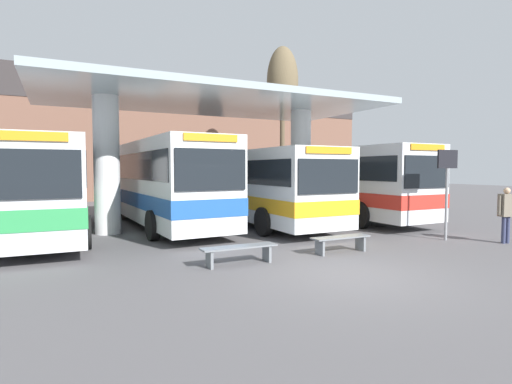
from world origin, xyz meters
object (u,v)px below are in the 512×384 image
info_sign_platform (447,176)px  waiting_bench_far_platform (341,240)px  transit_bus_far_right_bay (333,180)px  transit_bus_right_bay (254,183)px  poplar_tree_behind_left (283,84)px  transit_bus_center_bay (160,180)px  pedestrian_waiting (506,209)px  transit_bus_left_bay (44,184)px  waiting_bench_mid_platform (239,250)px

info_sign_platform → waiting_bench_far_platform: bearing=-179.6°
waiting_bench_far_platform → info_sign_platform: info_sign_platform is taller
transit_bus_far_right_bay → info_sign_platform: size_ratio=3.71×
transit_bus_right_bay → poplar_tree_behind_left: (6.08, 7.98, 6.34)m
transit_bus_far_right_bay → transit_bus_right_bay: bearing=-0.5°
transit_bus_center_bay → info_sign_platform: size_ratio=3.77×
poplar_tree_behind_left → waiting_bench_far_platform: bearing=-114.5°
transit_bus_center_bay → waiting_bench_far_platform: size_ratio=6.30×
transit_bus_center_bay → pedestrian_waiting: size_ratio=6.35×
transit_bus_left_bay → pedestrian_waiting: size_ratio=5.77×
transit_bus_left_bay → transit_bus_center_bay: size_ratio=0.91×
waiting_bench_mid_platform → pedestrian_waiting: bearing=-7.9°
transit_bus_far_right_bay → waiting_bench_mid_platform: transit_bus_far_right_bay is taller
transit_bus_left_bay → info_sign_platform: transit_bus_left_bay is taller
transit_bus_left_bay → transit_bus_right_bay: size_ratio=0.94×
transit_bus_left_bay → waiting_bench_far_platform: bearing=139.6°
waiting_bench_mid_platform → poplar_tree_behind_left: (9.80, 14.71, 7.71)m
transit_bus_left_bay → poplar_tree_behind_left: bearing=-148.9°
transit_bus_center_bay → waiting_bench_mid_platform: (0.13, -7.75, -1.54)m
pedestrian_waiting → poplar_tree_behind_left: poplar_tree_behind_left is taller
transit_bus_far_right_bay → poplar_tree_behind_left: 10.33m
transit_bus_left_bay → pedestrian_waiting: (13.02, -8.03, -0.73)m
info_sign_platform → poplar_tree_behind_left: bearing=80.9°
waiting_bench_mid_platform → waiting_bench_far_platform: same height
transit_bus_right_bay → info_sign_platform: bearing=119.2°
waiting_bench_mid_platform → pedestrian_waiting: size_ratio=1.09×
transit_bus_right_bay → pedestrian_waiting: size_ratio=6.11×
transit_bus_right_bay → pedestrian_waiting: 9.35m
transit_bus_right_bay → waiting_bench_far_platform: transit_bus_right_bay is taller
pedestrian_waiting → waiting_bench_mid_platform: bearing=-177.9°
pedestrian_waiting → transit_bus_far_right_bay: bearing=105.2°
transit_bus_far_right_bay → pedestrian_waiting: (0.72, -7.89, -0.75)m
waiting_bench_far_platform → transit_bus_right_bay: bearing=84.8°
transit_bus_center_bay → info_sign_platform: transit_bus_center_bay is taller
poplar_tree_behind_left → waiting_bench_mid_platform: bearing=-123.7°
waiting_bench_mid_platform → waiting_bench_far_platform: 3.11m
waiting_bench_far_platform → pedestrian_waiting: (5.54, -1.20, 0.73)m
poplar_tree_behind_left → transit_bus_right_bay: bearing=-127.3°
transit_bus_left_bay → waiting_bench_mid_platform: transit_bus_left_bay is taller
info_sign_platform → pedestrian_waiting: (1.19, -1.23, -1.04)m
waiting_bench_far_platform → info_sign_platform: bearing=0.4°
transit_bus_far_right_bay → transit_bus_left_bay: bearing=-0.7°
waiting_bench_mid_platform → poplar_tree_behind_left: poplar_tree_behind_left is taller
transit_bus_center_bay → info_sign_platform: bearing=132.1°
transit_bus_right_bay → waiting_bench_far_platform: 6.90m
transit_bus_far_right_bay → waiting_bench_far_platform: (-4.82, -6.69, -1.48)m
transit_bus_center_bay → waiting_bench_far_platform: 8.54m
transit_bus_left_bay → transit_bus_right_bay: bearing=-178.7°
poplar_tree_behind_left → transit_bus_far_right_bay: bearing=-103.1°
transit_bus_center_bay → transit_bus_far_right_bay: (8.06, -1.06, -0.06)m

